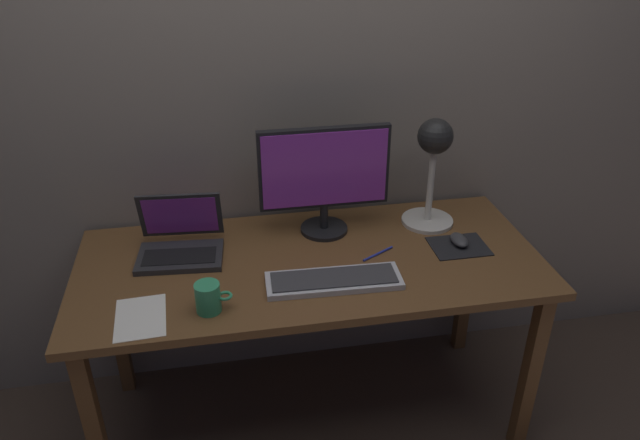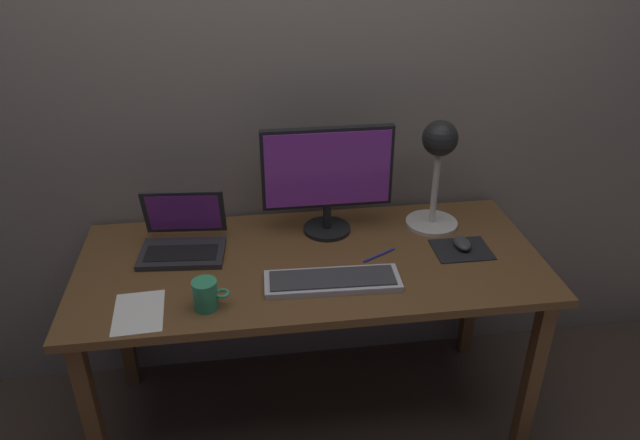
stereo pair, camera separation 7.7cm
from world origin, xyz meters
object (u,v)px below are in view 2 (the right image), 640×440
object	(u,v)px
laptop	(183,234)
pen	(379,255)
coffee_mug	(206,295)
monitor	(327,174)
desk_lamp	(438,159)
mouse	(462,243)
keyboard_main	(332,281)

from	to	relation	value
laptop	pen	bearing A→B (deg)	-12.47
laptop	coffee_mug	xyz separation A→B (m)	(0.09, -0.37, -0.01)
coffee_mug	monitor	bearing A→B (deg)	43.90
laptop	pen	world-z (taller)	laptop
desk_lamp	mouse	world-z (taller)	desk_lamp
monitor	pen	distance (m)	0.34
desk_lamp	coffee_mug	size ratio (longest dim) A/B	3.71
keyboard_main	monitor	bearing A→B (deg)	84.51
laptop	mouse	size ratio (longest dim) A/B	3.22
monitor	desk_lamp	bearing A→B (deg)	-1.22
pen	monitor	bearing A→B (deg)	127.64
desk_lamp	coffee_mug	bearing A→B (deg)	-153.95
mouse	coffee_mug	xyz separation A→B (m)	(-0.89, -0.23, 0.03)
keyboard_main	coffee_mug	world-z (taller)	coffee_mug
keyboard_main	laptop	size ratio (longest dim) A/B	1.44
laptop	pen	distance (m)	0.69
monitor	mouse	size ratio (longest dim) A/B	4.91
laptop	mouse	distance (m)	0.99
keyboard_main	mouse	xyz separation A→B (m)	(0.49, 0.16, 0.01)
monitor	keyboard_main	bearing A→B (deg)	-95.49
coffee_mug	laptop	bearing A→B (deg)	103.65
monitor	pen	size ratio (longest dim) A/B	3.37
coffee_mug	pen	bearing A→B (deg)	20.21
desk_lamp	pen	size ratio (longest dim) A/B	2.97
mouse	desk_lamp	bearing A→B (deg)	107.84
desk_lamp	keyboard_main	bearing A→B (deg)	-142.31
monitor	coffee_mug	world-z (taller)	monitor
keyboard_main	desk_lamp	xyz separation A→B (m)	(0.43, 0.34, 0.26)
keyboard_main	mouse	distance (m)	0.52
monitor	keyboard_main	size ratio (longest dim) A/B	1.06
mouse	coffee_mug	bearing A→B (deg)	-165.44
keyboard_main	pen	xyz separation A→B (m)	(0.19, 0.14, -0.01)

